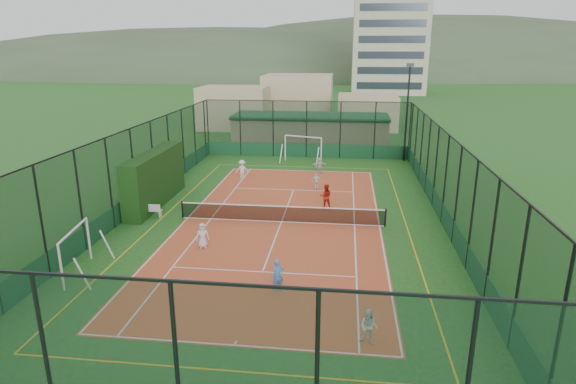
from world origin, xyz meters
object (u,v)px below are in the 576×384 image
object	(u,v)px
apartment_tower	(390,20)
child_far_left	(242,170)
coach	(326,196)
child_far_back	(320,165)
child_near_mid	(278,276)
clubhouse	(310,131)
white_bench	(149,210)
child_far_right	(317,181)
futsal_goal_far	(303,149)
futsal_goal_near	(76,252)
child_near_right	(369,327)
floodlight_ne	(407,113)
child_near_left	(203,235)

from	to	relation	value
apartment_tower	child_far_left	size ratio (longest dim) A/B	20.40
apartment_tower	coach	world-z (taller)	apartment_tower
child_far_back	child_near_mid	bearing A→B (deg)	74.63
clubhouse	child_far_left	size ratio (longest dim) A/B	10.34
child_far_back	white_bench	bearing A→B (deg)	37.25
white_bench	child_far_right	size ratio (longest dim) A/B	1.30
child_near_mid	futsal_goal_far	bearing A→B (deg)	61.64
coach	apartment_tower	bearing A→B (deg)	-101.18
futsal_goal_near	child_near_right	xyz separation A→B (m)	(12.40, -3.76, -0.38)
child_far_back	apartment_tower	bearing A→B (deg)	-112.03
child_near_right	clubhouse	bearing A→B (deg)	115.71
apartment_tower	futsal_goal_far	bearing A→B (deg)	-100.25
floodlight_ne	apartment_tower	size ratio (longest dim) A/B	0.28
apartment_tower	child_far_right	world-z (taller)	apartment_tower
child_far_right	child_far_back	bearing A→B (deg)	-101.55
child_near_mid	child_far_left	xyz separation A→B (m)	(-5.06, 16.83, 0.05)
white_bench	child_far_left	distance (m)	9.58
futsal_goal_near	child_near_mid	size ratio (longest dim) A/B	2.28
child_near_mid	apartment_tower	bearing A→B (deg)	52.03
futsal_goal_near	child_near_right	size ratio (longest dim) A/B	2.50
clubhouse	futsal_goal_far	distance (m)	7.05
child_far_left	apartment_tower	bearing A→B (deg)	-112.46
apartment_tower	child_far_right	size ratio (longest dim) A/B	25.58
apartment_tower	futsal_goal_far	xyz separation A→B (m)	(-12.12, -67.03, -13.89)
white_bench	clubhouse	bearing A→B (deg)	69.46
child_far_right	child_near_left	bearing A→B (deg)	53.39
clubhouse	child_far_right	bearing A→B (deg)	-84.12
child_near_mid	floodlight_ne	bearing A→B (deg)	41.73
apartment_tower	futsal_goal_near	size ratio (longest dim) A/B	9.54
child_near_left	clubhouse	bearing A→B (deg)	62.55
clubhouse	child_far_back	world-z (taller)	clubhouse
child_near_right	child_far_back	distance (m)	22.84
child_far_left	coach	xyz separation A→B (m)	(6.51, -6.07, 0.03)
futsal_goal_near	coach	xyz separation A→B (m)	(10.36, 10.21, -0.24)
apartment_tower	child_near_left	bearing A→B (deg)	-100.13
child_near_right	child_far_left	world-z (taller)	child_far_left
child_near_mid	coach	xyz separation A→B (m)	(1.45, 10.76, 0.08)
child_near_mid	child_far_back	size ratio (longest dim) A/B	1.11
white_bench	child_far_back	xyz separation A→B (m)	(9.33, 11.45, 0.20)
apartment_tower	child_near_mid	xyz separation A→B (m)	(-11.08, -90.03, -14.30)
futsal_goal_near	apartment_tower	bearing A→B (deg)	-21.11
clubhouse	child_near_mid	bearing A→B (deg)	-88.24
floodlight_ne	child_far_left	size ratio (longest dim) A/B	5.61
clubhouse	white_bench	world-z (taller)	clubhouse
child_near_mid	coach	world-z (taller)	coach
clubhouse	child_near_left	bearing A→B (deg)	-97.39
clubhouse	coach	distance (m)	19.43
child_far_left	clubhouse	bearing A→B (deg)	-117.41
floodlight_ne	apartment_tower	distance (m)	66.39
child_near_right	child_far_right	size ratio (longest dim) A/B	1.07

